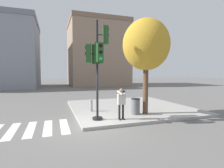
{
  "coord_description": "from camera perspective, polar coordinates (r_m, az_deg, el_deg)",
  "views": [
    {
      "loc": [
        -1.7,
        -7.97,
        2.54
      ],
      "look_at": [
        1.13,
        0.31,
        2.0
      ],
      "focal_mm": 28.0,
      "sensor_mm": 36.0,
      "label": 1
    }
  ],
  "objects": [
    {
      "name": "street_tree",
      "position": [
        10.57,
        11.06,
        12.35
      ],
      "size": [
        2.72,
        2.72,
        5.54
      ],
      "color": "brown",
      "rests_on": "sidewalk_corner"
    },
    {
      "name": "traffic_signal_pole",
      "position": [
        8.93,
        -4.83,
        8.58
      ],
      "size": [
        1.19,
        1.19,
        5.06
      ],
      "color": "black",
      "rests_on": "sidewalk_corner"
    },
    {
      "name": "crosswalk_stripes",
      "position": [
        9.19,
        -32.23,
        -13.04
      ],
      "size": [
        5.61,
        2.55,
        0.01
      ],
      "color": "silver",
      "rests_on": "ground_plane"
    },
    {
      "name": "person_photographer",
      "position": [
        9.0,
        3.07,
        -5.55
      ],
      "size": [
        0.5,
        0.53,
        1.6
      ],
      "color": "black",
      "rests_on": "sidewalk_corner"
    },
    {
      "name": "ground_plane",
      "position": [
        8.53,
        -6.71,
        -13.8
      ],
      "size": [
        160.0,
        160.0,
        0.0
      ],
      "primitive_type": "plane",
      "color": "slate"
    },
    {
      "name": "fire_hydrant",
      "position": [
        11.1,
        -6.82,
        -6.88
      ],
      "size": [
        0.18,
        0.24,
        0.77
      ],
      "color": "#99999E",
      "rests_on": "sidewalk_corner"
    },
    {
      "name": "trash_bin",
      "position": [
        10.29,
        7.7,
        -7.23
      ],
      "size": [
        0.52,
        0.52,
        0.93
      ],
      "color": "#5B5B60",
      "rests_on": "sidewalk_corner"
    },
    {
      "name": "sidewalk_corner",
      "position": [
        12.83,
        5.48,
        -7.55
      ],
      "size": [
        8.0,
        8.0,
        0.16
      ],
      "color": "#9E9B96",
      "rests_on": "ground_plane"
    },
    {
      "name": "building_right",
      "position": [
        38.44,
        -4.92,
        9.76
      ],
      "size": [
        11.77,
        11.61,
        13.42
      ],
      "color": "gray",
      "rests_on": "ground_plane"
    }
  ]
}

